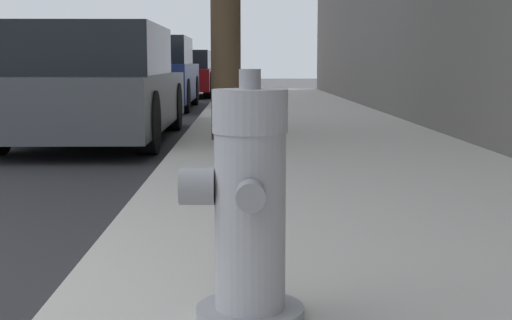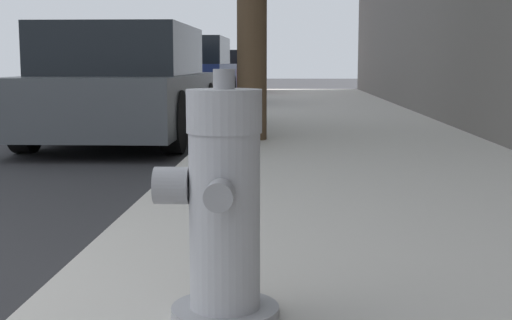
{
  "view_description": "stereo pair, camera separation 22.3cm",
  "coord_description": "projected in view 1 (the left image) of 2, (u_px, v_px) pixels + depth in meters",
  "views": [
    {
      "loc": [
        2.52,
        -2.01,
        0.93
      ],
      "look_at": [
        2.58,
        1.36,
        0.47
      ],
      "focal_mm": 50.0,
      "sensor_mm": 36.0,
      "label": 1
    },
    {
      "loc": [
        2.74,
        -2.01,
        0.93
      ],
      "look_at": [
        2.58,
        1.36,
        0.47
      ],
      "focal_mm": 50.0,
      "sensor_mm": 36.0,
      "label": 2
    }
  ],
  "objects": [
    {
      "name": "parked_car_mid",
      "position": [
        151.0,
        75.0,
        14.33
      ],
      "size": [
        1.72,
        4.04,
        1.44
      ],
      "color": "navy",
      "rests_on": "ground_plane"
    },
    {
      "name": "fire_hydrant",
      "position": [
        248.0,
        208.0,
        2.21
      ],
      "size": [
        0.39,
        0.4,
        0.78
      ],
      "color": "#97979C",
      "rests_on": "sidewalk_slab"
    },
    {
      "name": "parked_car_near",
      "position": [
        96.0,
        86.0,
        8.41
      ],
      "size": [
        1.75,
        4.3,
        1.36
      ],
      "color": "#4C5156",
      "rests_on": "ground_plane"
    },
    {
      "name": "parked_car_far",
      "position": [
        180.0,
        74.0,
        19.62
      ],
      "size": [
        1.83,
        3.84,
        1.26
      ],
      "color": "maroon",
      "rests_on": "ground_plane"
    }
  ]
}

